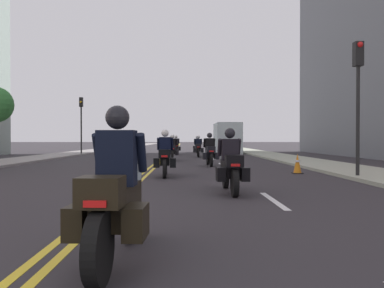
% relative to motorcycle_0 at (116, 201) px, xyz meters
% --- Properties ---
extents(ground_plane, '(264.00, 264.00, 0.00)m').
position_rel_motorcycle_0_xyz_m(ground_plane, '(-0.78, 44.20, -0.67)').
color(ground_plane, '#2F2B2F').
extents(sidewalk_left, '(2.95, 144.00, 0.12)m').
position_rel_motorcycle_0_xyz_m(sidewalk_left, '(-9.09, 44.20, -0.61)').
color(sidewalk_left, gray).
rests_on(sidewalk_left, ground).
extents(sidewalk_right, '(2.95, 144.00, 0.12)m').
position_rel_motorcycle_0_xyz_m(sidewalk_right, '(7.52, 44.20, -0.61)').
color(sidewalk_right, '#A0A590').
rests_on(sidewalk_right, ground).
extents(centreline_yellow_inner, '(0.12, 132.00, 0.01)m').
position_rel_motorcycle_0_xyz_m(centreline_yellow_inner, '(-0.90, 44.20, -0.66)').
color(centreline_yellow_inner, yellow).
rests_on(centreline_yellow_inner, ground).
extents(centreline_yellow_outer, '(0.12, 132.00, 0.01)m').
position_rel_motorcycle_0_xyz_m(centreline_yellow_outer, '(-0.66, 44.20, -0.66)').
color(centreline_yellow_outer, yellow).
rests_on(centreline_yellow_outer, ground).
extents(lane_dashes_white, '(0.14, 56.40, 0.01)m').
position_rel_motorcycle_0_xyz_m(lane_dashes_white, '(2.63, 25.20, -0.66)').
color(lane_dashes_white, silver).
rests_on(lane_dashes_white, ground).
extents(motorcycle_0, '(0.78, 2.24, 1.68)m').
position_rel_motorcycle_0_xyz_m(motorcycle_0, '(0.00, 0.00, 0.00)').
color(motorcycle_0, black).
rests_on(motorcycle_0, ground).
extents(motorcycle_1, '(0.77, 2.28, 1.59)m').
position_rel_motorcycle_0_xyz_m(motorcycle_1, '(1.85, 5.40, -0.02)').
color(motorcycle_1, black).
rests_on(motorcycle_1, ground).
extents(motorcycle_2, '(0.77, 2.28, 1.66)m').
position_rel_motorcycle_0_xyz_m(motorcycle_2, '(0.03, 9.68, 0.00)').
color(motorcycle_2, black).
rests_on(motorcycle_2, ground).
extents(motorcycle_3, '(0.78, 2.14, 1.64)m').
position_rel_motorcycle_0_xyz_m(motorcycle_3, '(1.94, 15.04, 0.01)').
color(motorcycle_3, black).
rests_on(motorcycle_3, ground).
extents(motorcycle_4, '(0.78, 2.16, 1.61)m').
position_rel_motorcycle_0_xyz_m(motorcycle_4, '(-0.05, 19.88, -0.01)').
color(motorcycle_4, black).
rests_on(motorcycle_4, ground).
extents(motorcycle_5, '(0.76, 2.21, 1.61)m').
position_rel_motorcycle_0_xyz_m(motorcycle_5, '(1.70, 24.84, -0.01)').
color(motorcycle_5, black).
rests_on(motorcycle_5, ground).
extents(motorcycle_6, '(0.78, 2.26, 1.65)m').
position_rel_motorcycle_0_xyz_m(motorcycle_6, '(-0.04, 29.33, 0.00)').
color(motorcycle_6, black).
rests_on(motorcycle_6, ground).
extents(motorcycle_7, '(0.77, 2.24, 1.63)m').
position_rel_motorcycle_0_xyz_m(motorcycle_7, '(1.90, 34.54, -0.02)').
color(motorcycle_7, black).
rests_on(motorcycle_7, ground).
extents(traffic_cone_0, '(0.38, 0.38, 0.76)m').
position_rel_motorcycle_0_xyz_m(traffic_cone_0, '(5.04, 10.77, -0.29)').
color(traffic_cone_0, black).
rests_on(traffic_cone_0, ground).
extents(traffic_light_near, '(0.28, 0.38, 4.53)m').
position_rel_motorcycle_0_xyz_m(traffic_light_near, '(6.45, 8.71, 2.48)').
color(traffic_light_near, black).
rests_on(traffic_light_near, ground).
extents(traffic_light_far, '(0.28, 0.38, 4.83)m').
position_rel_motorcycle_0_xyz_m(traffic_light_far, '(-8.01, 29.04, 2.66)').
color(traffic_light_far, black).
rests_on(traffic_light_far, ground).
extents(parked_truck, '(2.20, 6.50, 2.80)m').
position_rel_motorcycle_0_xyz_m(parked_truck, '(4.65, 32.90, 0.61)').
color(parked_truck, beige).
rests_on(parked_truck, ground).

